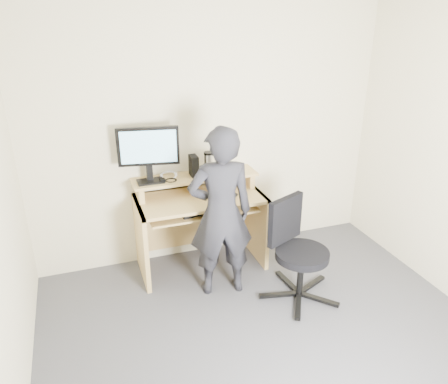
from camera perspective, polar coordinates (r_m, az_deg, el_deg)
ground at (r=3.47m, az=7.82°, el=-21.15°), size 3.50×3.50×0.00m
back_wall at (r=4.27m, az=-1.84°, el=7.42°), size 3.50×0.02×2.50m
desk at (r=4.27m, az=-3.39°, el=-2.73°), size 1.20×0.60×0.91m
monitor at (r=3.97m, az=-9.85°, el=5.44°), size 0.55×0.15×0.52m
external_drive at (r=4.15m, az=-3.97°, el=3.44°), size 0.07×0.13×0.20m
travel_mug at (r=4.20m, az=-2.03°, el=3.69°), size 0.10×0.10×0.20m
smartphone at (r=4.28m, az=1.20°, el=2.73°), size 0.09×0.14×0.01m
charger at (r=4.05m, az=-8.04°, el=1.51°), size 0.05×0.05×0.03m
headphones at (r=4.19m, az=-7.25°, el=2.14°), size 0.20×0.20×0.06m
keyboard at (r=4.07m, az=-2.81°, el=-2.23°), size 0.49×0.26×0.03m
mouse at (r=4.10m, az=1.20°, el=-0.39°), size 0.11×0.08×0.04m
office_chair at (r=3.86m, az=9.38°, el=-7.08°), size 0.70×0.69×0.89m
person at (r=3.74m, az=-0.42°, el=-2.82°), size 0.60×0.43×1.55m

